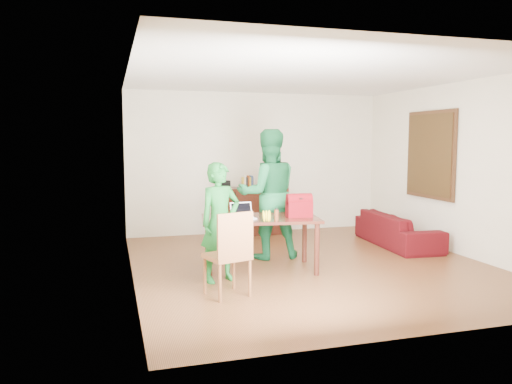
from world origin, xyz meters
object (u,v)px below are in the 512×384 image
object	(u,v)px
red_bag	(299,208)
sofa	(398,229)
table	(260,224)
bottle	(276,214)
laptop	(244,216)
person_near	(220,222)
chair	(228,271)
person_far	(268,194)

from	to	relation	value
red_bag	sofa	xyz separation A→B (m)	(2.21, 1.02, -0.59)
table	bottle	bearing A→B (deg)	-61.66
red_bag	laptop	bearing A→B (deg)	-176.78
person_near	red_bag	distance (m)	1.20
chair	red_bag	size ratio (longest dim) A/B	2.90
person_far	laptop	distance (m)	0.98
bottle	red_bag	distance (m)	0.47
bottle	person_near	bearing A→B (deg)	-177.73
laptop	sofa	size ratio (longest dim) A/B	0.16
chair	sofa	bearing A→B (deg)	12.79
sofa	table	bearing A→B (deg)	112.11
chair	laptop	bearing A→B (deg)	48.05
chair	laptop	xyz separation A→B (m)	(0.44, 0.91, 0.50)
person_near	laptop	distance (m)	0.49
table	bottle	size ratio (longest dim) A/B	10.24
laptop	bottle	world-z (taller)	laptop
laptop	sofa	xyz separation A→B (m)	(2.98, 0.99, -0.51)
table	chair	bearing A→B (deg)	-115.83
person_near	chair	bearing A→B (deg)	-112.19
person_far	person_near	bearing A→B (deg)	49.96
chair	person_near	bearing A→B (deg)	69.50
table	person_near	size ratio (longest dim) A/B	1.12
person_near	person_far	size ratio (longest dim) A/B	0.78
laptop	sofa	distance (m)	3.18
chair	bottle	xyz separation A→B (m)	(0.81, 0.65, 0.54)
table	laptop	xyz separation A→B (m)	(-0.25, -0.08, 0.13)
table	laptop	distance (m)	0.30
person_near	person_far	bearing A→B (deg)	29.25
bottle	person_far	bearing A→B (deg)	78.32
chair	person_near	world-z (taller)	person_near
laptop	red_bag	bearing A→B (deg)	-4.93
person_near	person_far	xyz separation A→B (m)	(0.97, 1.05, 0.22)
laptop	red_bag	world-z (taller)	red_bag
person_near	sofa	bearing A→B (deg)	2.85
red_bag	person_near	bearing A→B (deg)	-161.77
bottle	red_bag	xyz separation A→B (m)	(0.41, 0.23, 0.04)
sofa	laptop	bearing A→B (deg)	112.08
table	sofa	world-z (taller)	table
person_near	laptop	world-z (taller)	person_near
person_near	sofa	size ratio (longest dim) A/B	0.81
red_bag	person_far	bearing A→B (deg)	109.68
chair	person_far	world-z (taller)	person_far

